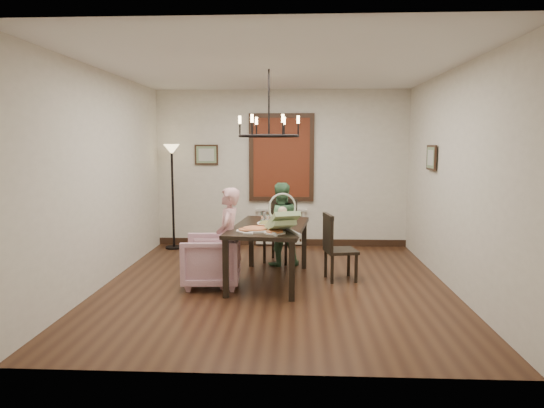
# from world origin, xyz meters

# --- Properties ---
(room_shell) EXTENTS (4.51, 5.00, 2.81)m
(room_shell) POSITION_xyz_m (0.00, 0.37, 1.40)
(room_shell) COLOR #472A18
(room_shell) RESTS_ON ground
(dining_table) EXTENTS (1.10, 1.73, 0.77)m
(dining_table) POSITION_xyz_m (-0.09, 0.15, 0.68)
(dining_table) COLOR black
(dining_table) RESTS_ON room_shell
(chair_far) EXTENTS (0.56, 0.56, 0.99)m
(chair_far) POSITION_xyz_m (0.01, 1.26, 0.50)
(chair_far) COLOR black
(chair_far) RESTS_ON room_shell
(chair_right) EXTENTS (0.48, 0.48, 0.92)m
(chair_right) POSITION_xyz_m (0.88, 0.28, 0.46)
(chair_right) COLOR black
(chair_right) RESTS_ON room_shell
(armchair) EXTENTS (0.78, 0.76, 0.66)m
(armchair) POSITION_xyz_m (-0.84, -0.07, 0.33)
(armchair) COLOR #EBB4C6
(armchair) RESTS_ON room_shell
(elderly_woman) EXTENTS (0.28, 0.40, 1.07)m
(elderly_woman) POSITION_xyz_m (-0.60, -0.13, 0.54)
(elderly_woman) COLOR #DA9A9C
(elderly_woman) RESTS_ON room_shell
(seated_man) EXTENTS (0.61, 0.53, 1.05)m
(seated_man) POSITION_xyz_m (0.02, 1.06, 0.53)
(seated_man) COLOR #47784E
(seated_man) RESTS_ON room_shell
(baby_bouncer) EXTENTS (0.53, 0.61, 0.34)m
(baby_bouncer) POSITION_xyz_m (0.10, -0.39, 0.94)
(baby_bouncer) COLOR #B3D794
(baby_bouncer) RESTS_ON dining_table
(salad_bowl) EXTENTS (0.32, 0.32, 0.08)m
(salad_bowl) POSITION_xyz_m (-0.11, -0.01, 0.81)
(salad_bowl) COLOR white
(salad_bowl) RESTS_ON dining_table
(pizza_platter) EXTENTS (0.35, 0.35, 0.04)m
(pizza_platter) POSITION_xyz_m (-0.24, -0.24, 0.79)
(pizza_platter) COLOR tan
(pizza_platter) RESTS_ON dining_table
(drinking_glass) EXTENTS (0.07, 0.07, 0.15)m
(drinking_glass) POSITION_xyz_m (-0.10, 0.22, 0.84)
(drinking_glass) COLOR silver
(drinking_glass) RESTS_ON dining_table
(window_blinds) EXTENTS (1.00, 0.03, 1.40)m
(window_blinds) POSITION_xyz_m (0.00, 2.46, 1.60)
(window_blinds) COLOR maroon
(window_blinds) RESTS_ON room_shell
(radiator) EXTENTS (0.92, 0.12, 0.62)m
(radiator) POSITION_xyz_m (0.00, 2.48, 0.35)
(radiator) COLOR silver
(radiator) RESTS_ON room_shell
(picture_back) EXTENTS (0.42, 0.03, 0.36)m
(picture_back) POSITION_xyz_m (-1.35, 2.47, 1.65)
(picture_back) COLOR black
(picture_back) RESTS_ON room_shell
(picture_right) EXTENTS (0.03, 0.42, 0.36)m
(picture_right) POSITION_xyz_m (2.21, 0.90, 1.65)
(picture_right) COLOR black
(picture_right) RESTS_ON room_shell
(floor_lamp) EXTENTS (0.30, 0.30, 1.80)m
(floor_lamp) POSITION_xyz_m (-1.90, 2.15, 0.90)
(floor_lamp) COLOR black
(floor_lamp) RESTS_ON room_shell
(chandelier) EXTENTS (0.80, 0.80, 0.04)m
(chandelier) POSITION_xyz_m (-0.09, 0.15, 1.95)
(chandelier) COLOR black
(chandelier) RESTS_ON room_shell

